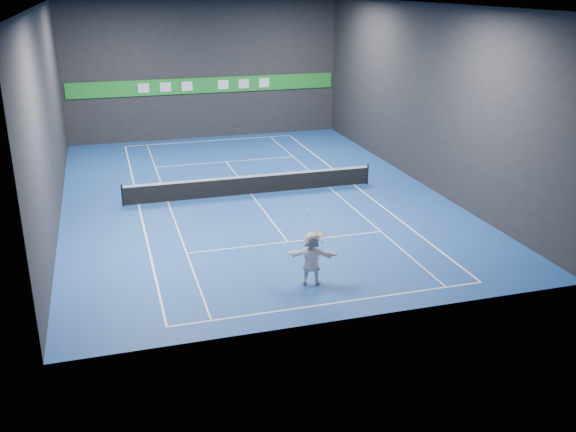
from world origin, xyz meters
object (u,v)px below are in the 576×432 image
object	(u,v)px
player	(311,258)
tennis_racket	(321,235)
tennis_ball	(307,215)
tennis_net	(251,184)

from	to	relation	value
player	tennis_racket	bearing A→B (deg)	-152.01
tennis_ball	tennis_net	world-z (taller)	tennis_ball
player	tennis_ball	world-z (taller)	tennis_ball
player	tennis_net	world-z (taller)	player
player	tennis_ball	bearing A→B (deg)	18.53
player	tennis_net	size ratio (longest dim) A/B	0.15
player	tennis_racket	size ratio (longest dim) A/B	3.56
tennis_ball	tennis_racket	distance (m)	0.97
tennis_ball	tennis_racket	size ratio (longest dim) A/B	0.12
tennis_net	tennis_ball	bearing A→B (deg)	-92.61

